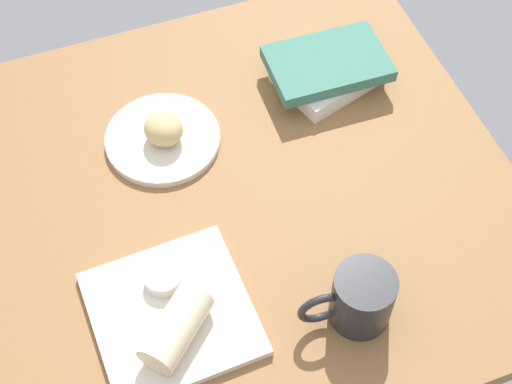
# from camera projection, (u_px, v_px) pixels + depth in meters

# --- Properties ---
(dining_table) EXTENTS (1.10, 0.90, 0.04)m
(dining_table) POSITION_uv_depth(u_px,v_px,m) (197.00, 211.00, 1.33)
(dining_table) COLOR olive
(dining_table) RESTS_ON ground
(round_plate) EXTENTS (0.21, 0.21, 0.01)m
(round_plate) POSITION_uv_depth(u_px,v_px,m) (163.00, 139.00, 1.38)
(round_plate) COLOR silver
(round_plate) RESTS_ON dining_table
(scone_pastry) EXTENTS (0.09, 0.09, 0.05)m
(scone_pastry) POSITION_uv_depth(u_px,v_px,m) (163.00, 129.00, 1.35)
(scone_pastry) COLOR tan
(scone_pastry) RESTS_ON round_plate
(square_plate) EXTENTS (0.25, 0.25, 0.02)m
(square_plate) POSITION_uv_depth(u_px,v_px,m) (172.00, 314.00, 1.18)
(square_plate) COLOR silver
(square_plate) RESTS_ON dining_table
(sauce_cup) EXTENTS (0.06, 0.06, 0.02)m
(sauce_cup) POSITION_uv_depth(u_px,v_px,m) (163.00, 278.00, 1.20)
(sauce_cup) COLOR silver
(sauce_cup) RESTS_ON square_plate
(breakfast_wrap) EXTENTS (0.13, 0.13, 0.06)m
(breakfast_wrap) POSITION_uv_depth(u_px,v_px,m) (176.00, 328.00, 1.13)
(breakfast_wrap) COLOR beige
(breakfast_wrap) RESTS_ON square_plate
(book_stack) EXTENTS (0.22, 0.18, 0.06)m
(book_stack) POSITION_uv_depth(u_px,v_px,m) (327.00, 69.00, 1.45)
(book_stack) COLOR silver
(book_stack) RESTS_ON dining_table
(coffee_mug) EXTENTS (0.15, 0.10, 0.10)m
(coffee_mug) POSITION_uv_depth(u_px,v_px,m) (360.00, 298.00, 1.15)
(coffee_mug) COLOR #262628
(coffee_mug) RESTS_ON dining_table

